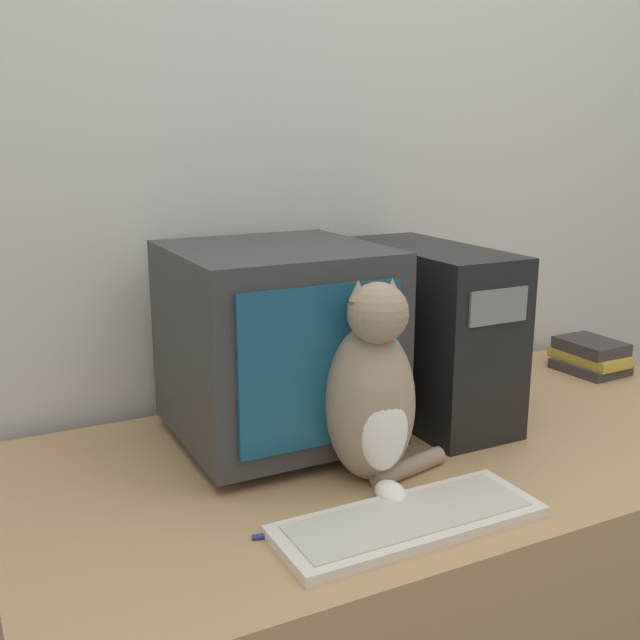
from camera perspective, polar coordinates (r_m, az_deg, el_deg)
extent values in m
cube|color=silver|center=(1.88, 0.05, 11.05)|extent=(7.00, 0.05, 2.50)
cube|color=tan|center=(1.78, 7.48, -19.94)|extent=(1.68, 0.82, 0.72)
cube|color=#333333|center=(1.61, -3.30, -8.61)|extent=(0.29, 0.24, 0.02)
cube|color=#333333|center=(1.54, -3.41, -1.52)|extent=(0.41, 0.41, 0.39)
cube|color=navy|center=(1.36, 0.11, -3.60)|extent=(0.33, 0.01, 0.30)
cube|color=black|center=(1.71, 8.25, -0.90)|extent=(0.20, 0.46, 0.39)
cube|color=slate|center=(1.51, 13.45, 1.02)|extent=(0.14, 0.01, 0.07)
cube|color=silver|center=(1.29, 6.79, -14.97)|extent=(0.46, 0.17, 0.02)
cube|color=beige|center=(1.28, 6.80, -14.56)|extent=(0.41, 0.13, 0.00)
ellipsoid|color=gray|center=(1.39, 3.80, -6.31)|extent=(0.19, 0.21, 0.30)
ellipsoid|color=white|center=(1.34, 4.87, -8.18)|extent=(0.10, 0.07, 0.16)
sphere|color=gray|center=(1.31, 4.44, 0.54)|extent=(0.13, 0.13, 0.11)
cone|color=gray|center=(1.29, 2.93, 2.28)|extent=(0.03, 0.03, 0.04)
cone|color=gray|center=(1.31, 5.53, 2.44)|extent=(0.03, 0.03, 0.04)
ellipsoid|color=white|center=(1.35, 5.39, -12.98)|extent=(0.06, 0.08, 0.04)
cylinder|color=gray|center=(1.45, 6.76, -11.07)|extent=(0.18, 0.07, 0.03)
cube|color=#383333|center=(2.17, 19.88, -3.36)|extent=(0.15, 0.18, 0.03)
cube|color=gold|center=(2.17, 19.82, -2.66)|extent=(0.12, 0.20, 0.03)
cube|color=#383333|center=(2.16, 19.95, -1.88)|extent=(0.13, 0.17, 0.03)
cylinder|color=navy|center=(1.26, -1.90, -15.85)|extent=(0.14, 0.04, 0.01)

